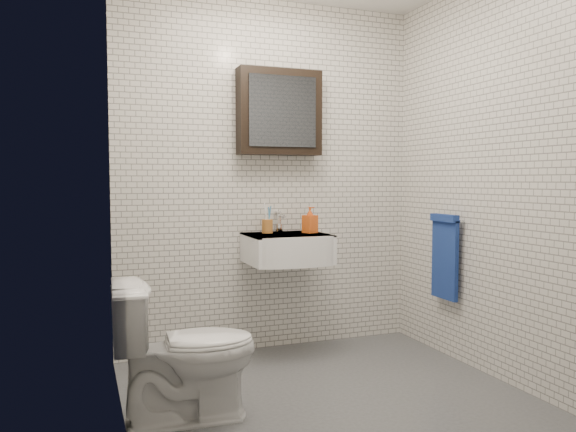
# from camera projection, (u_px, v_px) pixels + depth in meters

# --- Properties ---
(ground) EXTENTS (2.20, 2.00, 0.01)m
(ground) POSITION_uv_depth(u_px,v_px,m) (326.00, 395.00, 3.18)
(ground) COLOR #44474B
(ground) RESTS_ON ground
(room_shell) EXTENTS (2.22, 2.02, 2.51)m
(room_shell) POSITION_uv_depth(u_px,v_px,m) (327.00, 136.00, 3.09)
(room_shell) COLOR silver
(room_shell) RESTS_ON ground
(washbasin) EXTENTS (0.55, 0.50, 0.20)m
(washbasin) POSITION_uv_depth(u_px,v_px,m) (289.00, 248.00, 3.84)
(washbasin) COLOR white
(washbasin) RESTS_ON room_shell
(faucet) EXTENTS (0.06, 0.20, 0.15)m
(faucet) POSITION_uv_depth(u_px,v_px,m) (279.00, 223.00, 4.01)
(faucet) COLOR silver
(faucet) RESTS_ON washbasin
(mirror_cabinet) EXTENTS (0.60, 0.15, 0.60)m
(mirror_cabinet) POSITION_uv_depth(u_px,v_px,m) (279.00, 112.00, 3.96)
(mirror_cabinet) COLOR black
(mirror_cabinet) RESTS_ON room_shell
(towel_rail) EXTENTS (0.09, 0.30, 0.58)m
(towel_rail) POSITION_uv_depth(u_px,v_px,m) (445.00, 253.00, 3.83)
(towel_rail) COLOR silver
(towel_rail) RESTS_ON room_shell
(toothbrush_cup) EXTENTS (0.10, 0.10, 0.21)m
(toothbrush_cup) POSITION_uv_depth(u_px,v_px,m) (267.00, 225.00, 3.94)
(toothbrush_cup) COLOR #A9672A
(toothbrush_cup) RESTS_ON washbasin
(soap_bottle) EXTENTS (0.11, 0.11, 0.19)m
(soap_bottle) POSITION_uv_depth(u_px,v_px,m) (310.00, 220.00, 3.95)
(soap_bottle) COLOR #DA4C16
(soap_bottle) RESTS_ON washbasin
(toilet) EXTENTS (0.73, 0.44, 0.73)m
(toilet) POSITION_uv_depth(u_px,v_px,m) (186.00, 350.00, 2.84)
(toilet) COLOR white
(toilet) RESTS_ON ground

